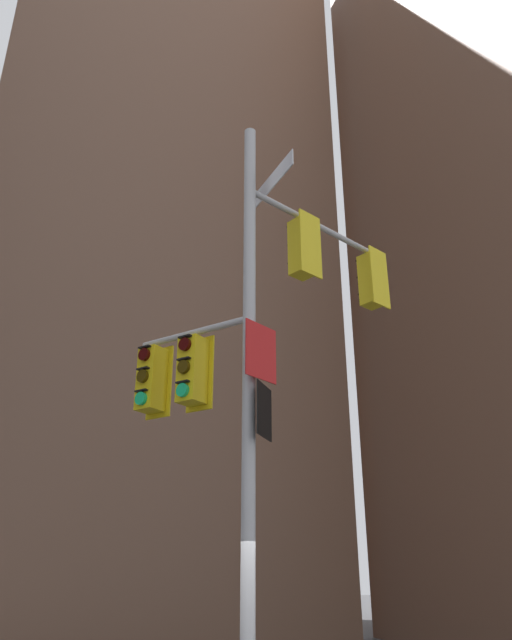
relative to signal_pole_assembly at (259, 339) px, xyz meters
The scene contains 2 objects.
building_mid_block 22.95m from the signal_pole_assembly, 87.22° to the left, with size 14.66×14.66×33.91m, color brown.
signal_pole_assembly is the anchor object (origin of this frame).
Camera 1 is at (-2.56, -7.51, 2.12)m, focal length 33.82 mm.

